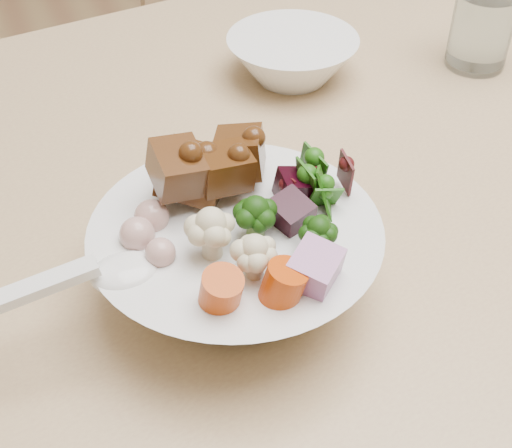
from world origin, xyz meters
The scene contains 6 objects.
dining_table centered at (-0.21, 0.00, 0.70)m, with size 1.76×1.15×0.77m.
chair_far centered at (-0.24, 0.68, 0.45)m, with size 0.40×0.40×0.80m.
food_bowl centered at (-0.58, -0.16, 0.82)m, with size 0.24×0.24×0.13m.
soup_spoon centered at (-0.70, -0.17, 0.84)m, with size 0.15×0.04×0.03m.
water_glass centered at (-0.16, 0.10, 0.83)m, with size 0.08×0.08×0.13m.
side_bowl centered at (-0.39, 0.16, 0.80)m, with size 0.16×0.16×0.05m, color white, non-canonical shape.
Camera 1 is at (-0.73, -0.56, 1.22)m, focal length 50.00 mm.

